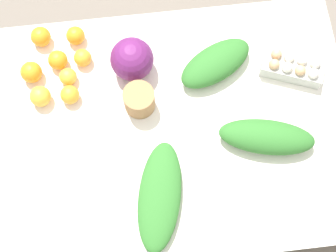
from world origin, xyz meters
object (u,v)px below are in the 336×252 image
(greens_bunch_beet_tops, at_px, (215,63))
(orange_5, at_px, (83,58))
(greens_bunch_dandelion, at_px, (267,137))
(orange_2, at_px, (41,37))
(orange_4, at_px, (31,72))
(cabbage_purple, at_px, (132,59))
(orange_1, at_px, (70,95))
(paper_bag, at_px, (139,100))
(orange_6, at_px, (58,60))
(greens_bunch_chard, at_px, (160,196))
(orange_7, at_px, (40,96))
(orange_3, at_px, (68,77))
(egg_carton, at_px, (293,67))
(orange_0, at_px, (75,36))

(greens_bunch_beet_tops, bearing_deg, orange_5, 170.27)
(greens_bunch_dandelion, distance_m, orange_5, 0.74)
(greens_bunch_dandelion, relative_size, orange_5, 5.07)
(orange_2, relative_size, orange_4, 0.95)
(greens_bunch_beet_tops, bearing_deg, cabbage_purple, 173.58)
(orange_1, bearing_deg, paper_bag, -12.54)
(cabbage_purple, height_order, orange_6, cabbage_purple)
(greens_bunch_beet_tops, height_order, orange_4, greens_bunch_beet_tops)
(paper_bag, relative_size, greens_bunch_chard, 0.29)
(orange_7, bearing_deg, orange_2, 87.77)
(orange_6, bearing_deg, greens_bunch_dandelion, -28.21)
(greens_bunch_chard, distance_m, orange_5, 0.60)
(cabbage_purple, xyz_separation_m, orange_2, (-0.34, 0.15, -0.04))
(orange_3, height_order, orange_6, orange_6)
(egg_carton, xyz_separation_m, orange_4, (-0.96, 0.09, -0.00))
(egg_carton, relative_size, greens_bunch_beet_tops, 0.83)
(orange_1, bearing_deg, greens_bunch_chard, -54.89)
(orange_3, distance_m, orange_5, 0.09)
(greens_bunch_beet_tops, xyz_separation_m, orange_2, (-0.64, 0.19, -0.01))
(orange_5, height_order, orange_6, orange_6)
(orange_0, distance_m, orange_7, 0.27)
(orange_0, height_order, orange_7, orange_7)
(egg_carton, distance_m, greens_bunch_dandelion, 0.29)
(paper_bag, height_order, orange_0, paper_bag)
(greens_bunch_beet_tops, xyz_separation_m, orange_7, (-0.65, -0.06, -0.01))
(greens_bunch_chard, height_order, orange_0, orange_0)
(orange_3, bearing_deg, orange_1, -87.38)
(orange_2, bearing_deg, greens_bunch_dandelion, -32.14)
(orange_0, relative_size, orange_6, 0.97)
(greens_bunch_dandelion, distance_m, orange_2, 0.92)
(cabbage_purple, bearing_deg, orange_5, 164.93)
(paper_bag, bearing_deg, orange_2, 138.90)
(orange_1, bearing_deg, orange_2, 111.43)
(orange_5, bearing_deg, orange_3, -129.86)
(paper_bag, bearing_deg, orange_0, 126.39)
(orange_3, relative_size, orange_6, 0.89)
(egg_carton, xyz_separation_m, greens_bunch_beet_tops, (-0.28, 0.05, 0.00))
(orange_6, bearing_deg, orange_4, -158.00)
(paper_bag, height_order, greens_bunch_dandelion, paper_bag)
(orange_4, bearing_deg, orange_3, -12.75)
(orange_2, bearing_deg, orange_6, -60.08)
(paper_bag, distance_m, orange_4, 0.42)
(egg_carton, xyz_separation_m, greens_bunch_dandelion, (-0.14, -0.26, 0.00))
(orange_2, height_order, orange_7, orange_7)
(egg_carton, xyz_separation_m, paper_bag, (-0.58, -0.07, 0.01))
(greens_bunch_chard, xyz_separation_m, greens_bunch_beet_tops, (0.26, 0.47, 0.01))
(orange_4, bearing_deg, orange_0, 38.37)
(paper_bag, height_order, greens_bunch_chard, paper_bag)
(egg_carton, relative_size, greens_bunch_dandelion, 0.72)
(orange_6, bearing_deg, orange_0, 53.11)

